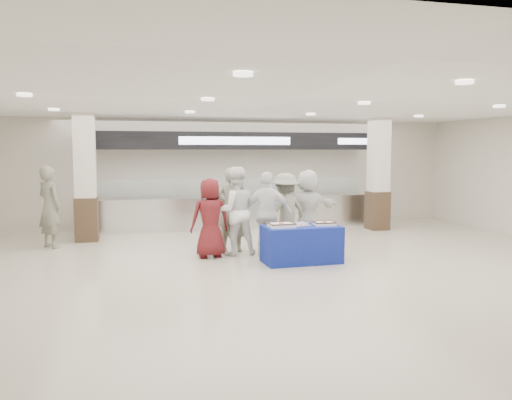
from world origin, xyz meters
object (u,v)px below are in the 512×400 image
object	(u,v)px
soldier_b	(285,212)
soldier_bg	(50,207)
chef_short	(268,214)
civilian_white	(307,208)
sheet_cake_right	(324,223)
soldier_a	(231,210)
cupcake_tray	(300,224)
chef_tall	(235,211)
civilian_maroon	(210,218)
display_table	(301,244)
sheet_cake_left	(281,225)

from	to	relation	value
soldier_b	soldier_bg	bearing A→B (deg)	-36.82
chef_short	civilian_white	xyz separation A→B (m)	(1.15, 0.71, 0.01)
sheet_cake_right	soldier_a	world-z (taller)	soldier_a
chef_short	soldier_bg	size ratio (longest dim) A/B	0.94
cupcake_tray	soldier_a	size ratio (longest dim) A/B	0.25
chef_tall	chef_short	size ratio (longest dim) A/B	1.06
civilian_maroon	soldier_b	world-z (taller)	soldier_b
display_table	civilian_white	xyz separation A→B (m)	(0.66, 1.55, 0.54)
sheet_cake_right	civilian_white	size ratio (longest dim) A/B	0.24
civilian_maroon	civilian_white	distance (m)	2.47
chef_short	civilian_white	size ratio (longest dim) A/B	0.99
sheet_cake_left	soldier_bg	xyz separation A→B (m)	(-4.77, 2.92, 0.16)
sheet_cake_left	soldier_a	bearing A→B (deg)	115.86
display_table	civilian_white	size ratio (longest dim) A/B	0.84
chef_tall	soldier_bg	distance (m)	4.43
chef_short	soldier_bg	xyz separation A→B (m)	(-4.73, 2.02, 0.05)
cupcake_tray	civilian_maroon	size ratio (longest dim) A/B	0.28
civilian_white	civilian_maroon	bearing A→B (deg)	10.22
display_table	soldier_a	size ratio (longest dim) A/B	0.82
chef_tall	chef_short	bearing A→B (deg)	155.34
chef_tall	civilian_white	xyz separation A→B (m)	(1.82, 0.46, -0.04)
display_table	soldier_b	xyz separation A→B (m)	(0.05, 1.29, 0.51)
cupcake_tray	chef_tall	size ratio (longest dim) A/B	0.24
sheet_cake_right	soldier_bg	world-z (taller)	soldier_bg
display_table	cupcake_tray	world-z (taller)	cupcake_tray
sheet_cake_left	display_table	bearing A→B (deg)	7.48
civilian_maroon	display_table	bearing A→B (deg)	145.58
civilian_maroon	soldier_a	size ratio (longest dim) A/B	0.89
sheet_cake_left	cupcake_tray	xyz separation A→B (m)	(0.42, 0.09, -0.02)
chef_tall	sheet_cake_right	bearing A→B (deg)	141.96
sheet_cake_left	soldier_b	world-z (taller)	soldier_b
sheet_cake_right	chef_short	size ratio (longest dim) A/B	0.24
soldier_a	chef_tall	distance (m)	0.37
display_table	soldier_bg	world-z (taller)	soldier_bg
sheet_cake_right	chef_short	distance (m)	1.30
soldier_a	sheet_cake_left	bearing A→B (deg)	134.78
civilian_white	sheet_cake_left	bearing A→B (deg)	51.01
civilian_maroon	chef_short	xyz separation A→B (m)	(1.24, -0.08, 0.06)
soldier_b	soldier_a	bearing A→B (deg)	-27.68
soldier_bg	civilian_maroon	bearing A→B (deg)	-161.00
display_table	soldier_b	bearing A→B (deg)	85.80
chef_tall	civilian_white	size ratio (longest dim) A/B	1.05
soldier_b	chef_tall	bearing A→B (deg)	-10.46
civilian_white	chef_short	bearing A→B (deg)	27.16
cupcake_tray	soldier_bg	xyz separation A→B (m)	(-5.19, 2.82, 0.18)
display_table	soldier_b	size ratio (longest dim) A/B	0.88
soldier_bg	civilian_white	bearing A→B (deg)	-144.51
cupcake_tray	soldier_b	xyz separation A→B (m)	(0.07, 1.26, 0.10)
soldier_a	civilian_maroon	bearing A→B (deg)	62.60
sheet_cake_right	civilian_maroon	distance (m)	2.41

